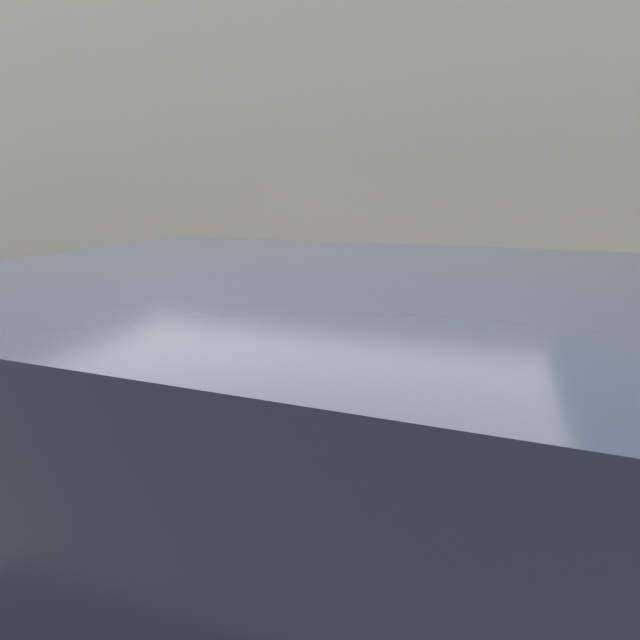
{
  "coord_description": "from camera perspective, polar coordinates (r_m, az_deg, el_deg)",
  "views": [
    {
      "loc": [
        0.92,
        -1.61,
        2.03
      ],
      "look_at": [
        -0.09,
        1.33,
        1.23
      ],
      "focal_mm": 28.0,
      "sensor_mm": 36.0,
      "label": 1
    }
  ],
  "objects": [
    {
      "name": "parking_meter",
      "position": [
        3.19,
        -0.0,
        1.04
      ],
      "size": [
        0.17,
        0.13,
        1.57
      ],
      "color": "slate",
      "rests_on": "sidewalk"
    },
    {
      "name": "building_facade",
      "position": [
        6.37,
        11.47,
        27.29
      ],
      "size": [
        24.0,
        0.3,
        6.96
      ],
      "color": "beige",
      "rests_on": "ground_plane"
    },
    {
      "name": "parked_car_beside_meter",
      "position": [
        1.69,
        11.78,
        -28.04
      ],
      "size": [
        4.57,
        1.97,
        1.82
      ],
      "rotation": [
        0.0,
        0.0,
        -0.02
      ],
      "color": "black",
      "rests_on": "ground_plane"
    },
    {
      "name": "sidewalk",
      "position": [
        4.38,
        4.94,
        -12.29
      ],
      "size": [
        24.0,
        2.8,
        0.14
      ],
      "color": "#ADAAA3",
      "rests_on": "ground_plane"
    }
  ]
}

